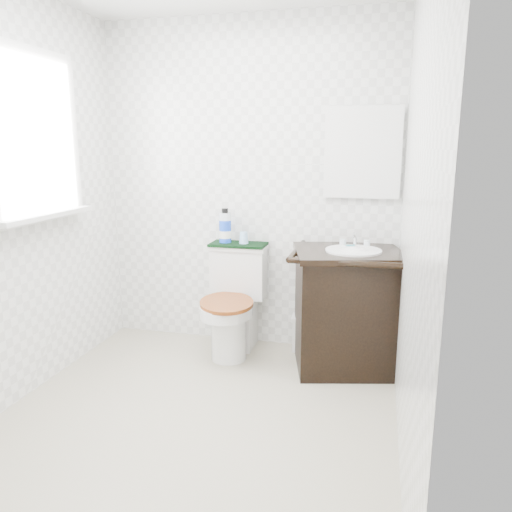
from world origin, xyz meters
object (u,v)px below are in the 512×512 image
at_px(trash_bin, 304,333).
at_px(cup, 244,238).
at_px(mouthwash_bottle, 225,227).
at_px(toilet, 234,307).
at_px(vanity, 347,306).

distance_m(trash_bin, cup, 0.84).
relative_size(trash_bin, cup, 3.12).
distance_m(trash_bin, mouthwash_bottle, 0.98).
relative_size(toilet, vanity, 0.84).
height_order(trash_bin, cup, cup).
bearing_deg(vanity, toilet, 175.41).
distance_m(mouthwash_bottle, cup, 0.16).
bearing_deg(cup, toilet, -108.66).
bearing_deg(trash_bin, toilet, -165.31).
xyz_separation_m(toilet, trash_bin, (0.50, 0.13, -0.21)).
height_order(trash_bin, mouthwash_bottle, mouthwash_bottle).
bearing_deg(cup, trash_bin, 1.22).
bearing_deg(cup, vanity, -13.54).
bearing_deg(mouthwash_bottle, vanity, -11.98).
height_order(vanity, trash_bin, vanity).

